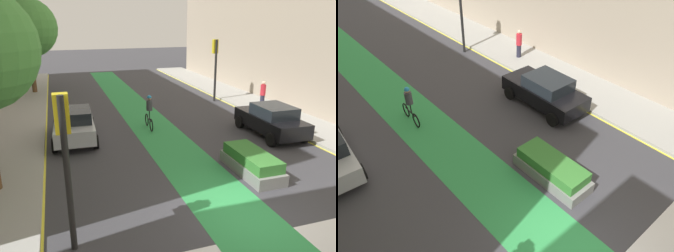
{
  "view_description": "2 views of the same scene",
  "coord_description": "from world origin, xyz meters",
  "views": [
    {
      "loc": [
        -5.2,
        -7.83,
        5.64
      ],
      "look_at": [
        -0.84,
        5.3,
        1.25
      ],
      "focal_mm": 36.27,
      "sensor_mm": 36.0,
      "label": 1
    },
    {
      "loc": [
        -5.2,
        -2.92,
        8.78
      ],
      "look_at": [
        0.76,
        4.07,
        1.82
      ],
      "focal_mm": 34.71,
      "sensor_mm": 36.0,
      "label": 2
    }
  ],
  "objects": [
    {
      "name": "traffic_signal_far_right",
      "position": [
        5.42,
        13.78,
        3.01
      ],
      "size": [
        0.35,
        0.52,
        4.29
      ],
      "color": "black",
      "rests_on": "ground_plane"
    },
    {
      "name": "cyclist_in_lane",
      "position": [
        -0.71,
        8.88,
        0.97
      ],
      "size": [
        0.32,
        1.73,
        1.86
      ],
      "color": "black",
      "rests_on": "ground_plane"
    },
    {
      "name": "pedestrian_sidewalk_right_b",
      "position": [
        7.36,
        10.62,
        1.01
      ],
      "size": [
        0.34,
        0.34,
        1.68
      ],
      "color": "#262638",
      "rests_on": "sidewalk_right"
    },
    {
      "name": "ground_plane",
      "position": [
        0.0,
        0.0,
        0.0
      ],
      "size": [
        120.0,
        120.0,
        0.0
      ],
      "primitive_type": "plane",
      "color": "#38383D"
    },
    {
      "name": "car_black_right_far",
      "position": [
        4.85,
        6.02,
        0.8
      ],
      "size": [
        2.06,
        4.22,
        1.57
      ],
      "color": "black",
      "rests_on": "ground_plane"
    },
    {
      "name": "curb_stripe_right",
      "position": [
        6.0,
        0.0,
        0.01
      ],
      "size": [
        0.16,
        60.0,
        0.01
      ],
      "primitive_type": "cube",
      "color": "yellow",
      "rests_on": "ground_plane"
    },
    {
      "name": "median_planter",
      "position": [
        1.56,
        2.43,
        0.4
      ],
      "size": [
        1.18,
        2.95,
        0.85
      ],
      "color": "slate",
      "rests_on": "ground_plane"
    }
  ]
}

